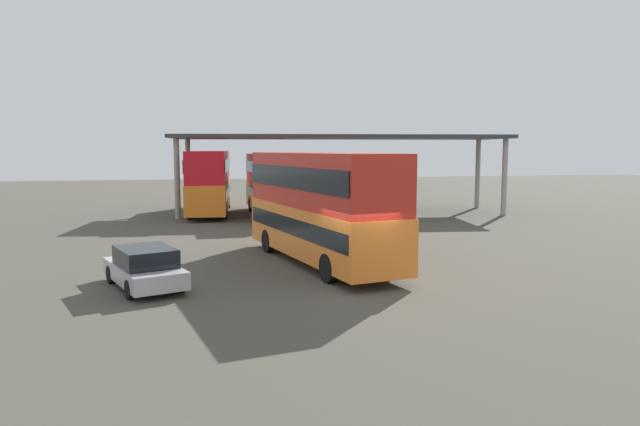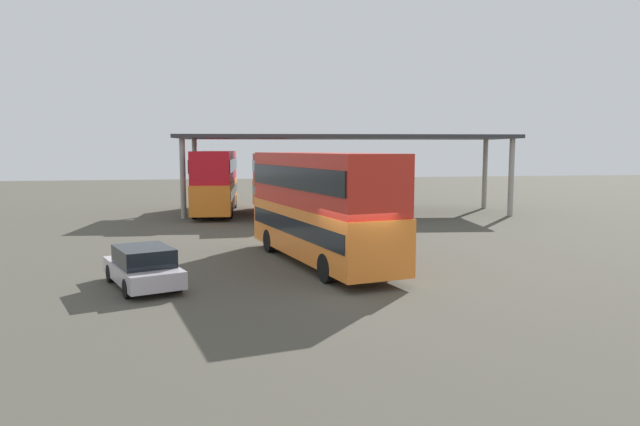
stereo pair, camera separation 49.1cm
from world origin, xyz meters
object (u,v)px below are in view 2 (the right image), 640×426
at_px(double_decker_main, 320,203).
at_px(double_decker_mid_row, 278,182).
at_px(parked_hatchback, 143,267).
at_px(double_decker_near_canopy, 216,179).

height_order(double_decker_main, double_decker_mid_row, double_decker_main).
relative_size(parked_hatchback, double_decker_mid_row, 0.42).
bearing_deg(double_decker_mid_row, double_decker_main, 177.52).
distance_m(double_decker_main, double_decker_mid_row, 16.78).
xyz_separation_m(double_decker_main, double_decker_near_canopy, (-3.78, 18.89, 0.01)).
xyz_separation_m(parked_hatchback, double_decker_mid_row, (6.77, 19.54, 1.61)).
relative_size(double_decker_main, double_decker_mid_row, 1.01).
xyz_separation_m(double_decker_main, parked_hatchback, (-6.42, -2.77, -1.70)).
distance_m(double_decker_near_canopy, double_decker_mid_row, 4.65).
height_order(parked_hatchback, double_decker_mid_row, double_decker_mid_row).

